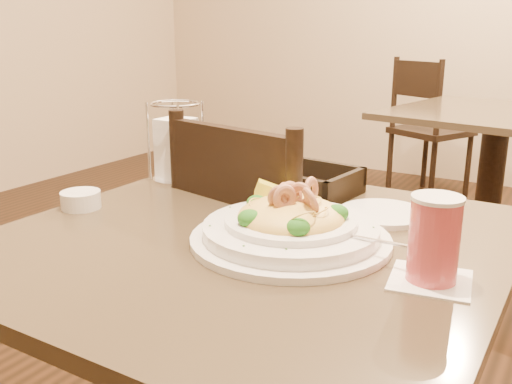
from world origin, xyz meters
The scene contains 10 objects.
main_table centered at (0.00, 0.00, 0.51)m, with size 0.90×0.90×0.74m.
background_table centered at (0.13, 1.96, 0.51)m, with size 1.04×1.04×0.74m.
dining_chair_near centered at (-0.12, 0.29, 0.50)m, with size 0.50×0.50×0.93m.
dining_chair_far centered at (-0.43, 2.91, 0.50)m, with size 0.56×0.56×0.93m.
pasta_bowl centered at (0.08, 0.01, 0.78)m, with size 0.40×0.36×0.12m.
drink_glass centered at (0.34, -0.03, 0.81)m, with size 0.14×0.14×0.14m.
bread_basket centered at (-0.04, 0.31, 0.76)m, with size 0.24×0.20×0.06m.
napkin_caddy centered at (-0.37, 0.25, 0.83)m, with size 0.12×0.12×0.20m.
side_plate centered at (0.17, 0.24, 0.75)m, with size 0.18×0.18×0.01m, color white.
butter_ramekin centered at (-0.40, -0.05, 0.76)m, with size 0.08×0.08×0.04m, color white.
Camera 1 is at (0.53, -0.85, 1.12)m, focal length 40.00 mm.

